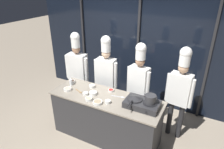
# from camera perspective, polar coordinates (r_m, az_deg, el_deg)

# --- Properties ---
(ground_plane) EXTENTS (24.00, 24.00, 0.00)m
(ground_plane) POSITION_cam_1_polar(r_m,az_deg,el_deg) (4.21, -1.65, -17.03)
(ground_plane) COLOR gray
(window_wall_back) EXTENTS (5.42, 0.09, 2.70)m
(window_wall_back) POSITION_cam_1_polar(r_m,az_deg,el_deg) (4.79, 7.49, 7.07)
(window_wall_back) COLOR black
(window_wall_back) RESTS_ON ground_plane
(demo_counter) EXTENTS (2.10, 0.73, 0.91)m
(demo_counter) POSITION_cam_1_polar(r_m,az_deg,el_deg) (3.92, -1.73, -12.10)
(demo_counter) COLOR #2D2D30
(demo_counter) RESTS_ON ground_plane
(portable_stove) EXTENTS (0.58, 0.38, 0.12)m
(portable_stove) POSITION_cam_1_polar(r_m,az_deg,el_deg) (3.41, 8.58, -8.28)
(portable_stove) COLOR #28282B
(portable_stove) RESTS_ON demo_counter
(frying_pan) EXTENTS (0.27, 0.47, 0.05)m
(frying_pan) POSITION_cam_1_polar(r_m,az_deg,el_deg) (3.39, 6.54, -6.56)
(frying_pan) COLOR #232326
(frying_pan) RESTS_ON portable_stove
(stock_pot) EXTENTS (0.21, 0.19, 0.14)m
(stock_pot) POSITION_cam_1_polar(r_m,az_deg,el_deg) (3.30, 10.92, -6.84)
(stock_pot) COLOR #333335
(stock_pot) RESTS_ON portable_stove
(squeeze_bottle_clear) EXTENTS (0.06, 0.06, 0.16)m
(squeeze_bottle_clear) POSITION_cam_1_polar(r_m,az_deg,el_deg) (4.10, -11.69, -2.05)
(squeeze_bottle_clear) COLOR white
(squeeze_bottle_clear) RESTS_ON demo_counter
(prep_bowl_chicken) EXTENTS (0.10, 0.10, 0.05)m
(prep_bowl_chicken) POSITION_cam_1_polar(r_m,az_deg,el_deg) (3.48, -1.24, -7.73)
(prep_bowl_chicken) COLOR white
(prep_bowl_chicken) RESTS_ON demo_counter
(prep_bowl_mushrooms) EXTENTS (0.17, 0.17, 0.05)m
(prep_bowl_mushrooms) POSITION_cam_1_polar(r_m,az_deg,el_deg) (3.48, -4.14, -7.89)
(prep_bowl_mushrooms) COLOR white
(prep_bowl_mushrooms) RESTS_ON demo_counter
(prep_bowl_noodles) EXTENTS (0.11, 0.11, 0.05)m
(prep_bowl_noodles) POSITION_cam_1_polar(r_m,az_deg,el_deg) (3.98, -5.73, -3.27)
(prep_bowl_noodles) COLOR white
(prep_bowl_noodles) RESTS_ON demo_counter
(prep_bowl_ginger) EXTENTS (0.13, 0.13, 0.06)m
(prep_bowl_ginger) POSITION_cam_1_polar(r_m,az_deg,el_deg) (3.57, -6.67, -6.93)
(prep_bowl_ginger) COLOR white
(prep_bowl_ginger) RESTS_ON demo_counter
(prep_bowl_bell_pepper) EXTENTS (0.11, 0.11, 0.04)m
(prep_bowl_bell_pepper) POSITION_cam_1_polar(r_m,az_deg,el_deg) (3.83, -0.29, -4.53)
(prep_bowl_bell_pepper) COLOR white
(prep_bowl_bell_pepper) RESTS_ON demo_counter
(prep_bowl_bean_sprouts) EXTENTS (0.10, 0.10, 0.05)m
(prep_bowl_bean_sprouts) POSITION_cam_1_polar(r_m,az_deg,el_deg) (3.74, -7.60, -5.40)
(prep_bowl_bean_sprouts) COLOR white
(prep_bowl_bean_sprouts) RESTS_ON demo_counter
(prep_bowl_shrimp) EXTENTS (0.15, 0.15, 0.05)m
(prep_bowl_shrimp) POSITION_cam_1_polar(r_m,az_deg,el_deg) (3.95, -12.59, -4.08)
(prep_bowl_shrimp) COLOR white
(prep_bowl_shrimp) RESTS_ON demo_counter
(prep_bowl_soy_glaze) EXTENTS (0.11, 0.11, 0.06)m
(prep_bowl_soy_glaze) POSITION_cam_1_polar(r_m,az_deg,el_deg) (4.20, -11.35, -1.97)
(prep_bowl_soy_glaze) COLOR white
(prep_bowl_soy_glaze) RESTS_ON demo_counter
(prep_bowl_rice) EXTENTS (0.15, 0.15, 0.06)m
(prep_bowl_rice) POSITION_cam_1_polar(r_m,az_deg,el_deg) (3.73, -5.43, -5.29)
(prep_bowl_rice) COLOR white
(prep_bowl_rice) RESTS_ON demo_counter
(serving_spoon_slotted) EXTENTS (0.25, 0.08, 0.02)m
(serving_spoon_slotted) POSITION_cam_1_polar(r_m,az_deg,el_deg) (3.65, 2.50, -6.41)
(serving_spoon_slotted) COLOR #B2B5BA
(serving_spoon_slotted) RESTS_ON demo_counter
(serving_spoon_solid) EXTENTS (0.21, 0.10, 0.02)m
(serving_spoon_solid) POSITION_cam_1_polar(r_m,az_deg,el_deg) (3.86, -9.22, -4.85)
(serving_spoon_solid) COLOR olive
(serving_spoon_solid) RESTS_ON demo_counter
(chef_head) EXTENTS (0.58, 0.26, 1.84)m
(chef_head) POSITION_cam_1_polar(r_m,az_deg,el_deg) (4.64, -9.87, 2.16)
(chef_head) COLOR #232326
(chef_head) RESTS_ON ground_plane
(chef_sous) EXTENTS (0.53, 0.23, 1.86)m
(chef_sous) POSITION_cam_1_polar(r_m,az_deg,el_deg) (4.24, -1.67, 0.78)
(chef_sous) COLOR #4C4C51
(chef_sous) RESTS_ON ground_plane
(chef_line) EXTENTS (0.50, 0.27, 1.82)m
(chef_line) POSITION_cam_1_polar(r_m,az_deg,el_deg) (3.93, 7.69, -1.61)
(chef_line) COLOR #2D3856
(chef_line) RESTS_ON ground_plane
(chef_pastry) EXTENTS (0.50, 0.24, 1.85)m
(chef_pastry) POSITION_cam_1_polar(r_m,az_deg,el_deg) (3.81, 18.89, -3.56)
(chef_pastry) COLOR #232326
(chef_pastry) RESTS_ON ground_plane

